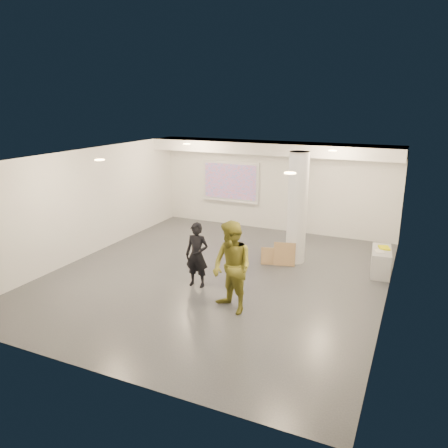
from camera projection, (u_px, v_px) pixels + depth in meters
The scene contains 20 objects.
floor at pixel (217, 275), 11.02m from camera, with size 8.00×9.00×0.01m, color #36393D.
ceiling at pixel (217, 156), 10.20m from camera, with size 8.00×9.00×0.01m, color white.
wall_back at pixel (275, 186), 14.55m from camera, with size 8.00×0.01×3.00m, color silver.
wall_front at pixel (91, 288), 6.67m from camera, with size 8.00×0.01×3.00m, color silver.
wall_left at pixel (88, 203), 12.21m from camera, with size 0.01×9.00×3.00m, color silver.
wall_right at pixel (392, 239), 9.02m from camera, with size 0.01×9.00×3.00m, color silver.
soffit_band at pixel (271, 148), 13.71m from camera, with size 8.00×1.10×0.36m, color silver.
downlight_nw at pixel (187, 144), 13.27m from camera, with size 0.22×0.22×0.02m, color #FFD386.
downlight_ne at pixel (333, 151), 11.52m from camera, with size 0.22×0.22×0.02m, color #FFD386.
downlight_sw at pixel (100, 160), 9.77m from camera, with size 0.22×0.22×0.02m, color #FFD386.
downlight_se at pixel (290, 173), 8.02m from camera, with size 0.22×0.22×0.02m, color #FFD386.
column at pixel (297, 208), 11.59m from camera, with size 0.52×0.52×3.00m, color silver.
projection_screen at pixel (230, 182), 15.14m from camera, with size 2.10×0.13×1.42m.
credenza at pixel (381, 262), 11.07m from camera, with size 0.46×1.10×0.64m, color #9FA1A4.
papers_stack at pixel (380, 251), 10.84m from camera, with size 0.21×0.27×0.02m, color silver.
postit_pad at pixel (384, 248), 11.08m from camera, with size 0.25×0.34×0.03m, color #DFDF01.
cardboard_back at pixel (284, 254), 11.62m from camera, with size 0.58×0.05×0.63m, color #927149.
cardboard_front at pixel (269, 256), 11.71m from camera, with size 0.43×0.04×0.47m, color #927149.
woman at pixel (197, 255), 10.22m from camera, with size 0.56×0.37×1.55m, color black.
man at pixel (232, 268), 8.93m from camera, with size 0.94×0.73×1.93m, color olive.
Camera 1 is at (4.40, -9.25, 4.28)m, focal length 35.00 mm.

